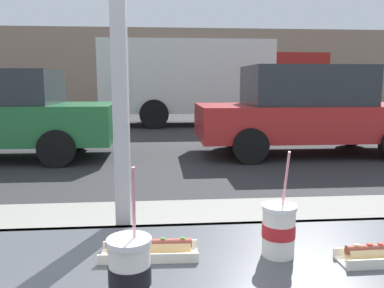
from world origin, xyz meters
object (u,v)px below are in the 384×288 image
(soda_cup_left, at_px, (130,274))
(soda_cup_right, at_px, (279,229))
(hotdog_tray_near, at_px, (149,249))
(box_truck, at_px, (209,79))
(parked_car_red, at_px, (307,110))

(soda_cup_left, height_order, soda_cup_right, soda_cup_left)
(hotdog_tray_near, bearing_deg, soda_cup_right, -3.49)
(soda_cup_left, xyz_separation_m, soda_cup_right, (0.40, 0.24, -0.01))
(soda_cup_left, relative_size, hotdog_tray_near, 1.16)
(soda_cup_right, xyz_separation_m, box_truck, (1.37, 12.29, 0.50))
(soda_cup_left, relative_size, parked_car_red, 0.07)
(soda_cup_right, height_order, box_truck, box_truck)
(parked_car_red, bearing_deg, soda_cup_right, -111.61)
(soda_cup_left, height_order, box_truck, box_truck)
(parked_car_red, bearing_deg, box_truck, 102.31)
(soda_cup_left, bearing_deg, soda_cup_right, 31.36)
(hotdog_tray_near, xyz_separation_m, parked_car_red, (2.98, 6.58, -0.10))
(hotdog_tray_near, relative_size, box_truck, 0.04)
(soda_cup_left, distance_m, hotdog_tray_near, 0.27)
(soda_cup_right, xyz_separation_m, hotdog_tray_near, (-0.36, 0.02, -0.05))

